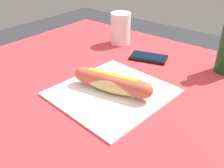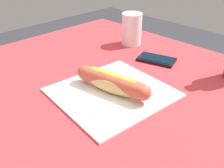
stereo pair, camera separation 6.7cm
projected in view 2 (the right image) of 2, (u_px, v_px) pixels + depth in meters
name	position (u px, v px, depth m)	size (l,w,h in m)	color
dining_table	(95.00, 125.00, 0.80)	(0.99, 0.99, 0.78)	brown
paper_wrapper	(112.00, 92.00, 0.69)	(0.28, 0.29, 0.01)	silver
hot_dog	(112.00, 82.00, 0.67)	(0.23, 0.09, 0.05)	#DBB26B
cell_phone	(157.00, 59.00, 0.87)	(0.14, 0.11, 0.01)	black
drinking_cup	(132.00, 29.00, 0.98)	(0.08, 0.08, 0.12)	white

